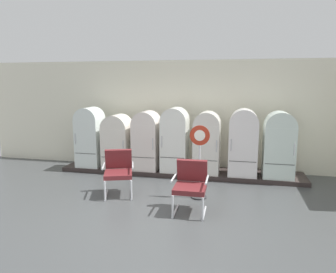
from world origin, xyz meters
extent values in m
cube|color=#404243|center=(0.00, 0.00, -0.03)|extent=(12.00, 10.00, 0.05)
cube|color=silver|center=(0.00, 3.66, 1.47)|extent=(11.76, 0.12, 2.93)
cube|color=#47443F|center=(0.00, 3.66, 2.58)|extent=(11.76, 0.07, 0.06)
cube|color=#302725|center=(0.00, 3.02, 0.05)|extent=(6.22, 0.95, 0.11)
cube|color=silver|center=(-2.44, 2.92, 0.74)|extent=(0.64, 0.65, 1.27)
cylinder|color=silver|center=(-2.44, 2.92, 1.38)|extent=(0.64, 0.64, 0.64)
cube|color=#383838|center=(-2.44, 2.59, 0.51)|extent=(0.59, 0.01, 0.01)
cylinder|color=silver|center=(-2.70, 2.57, 0.90)|extent=(0.02, 0.02, 0.28)
cube|color=silver|center=(-1.67, 2.93, 0.64)|extent=(0.70, 0.67, 1.06)
cylinder|color=silver|center=(-1.67, 2.93, 1.17)|extent=(0.70, 0.66, 0.70)
cube|color=#383838|center=(-1.67, 2.59, 0.45)|extent=(0.64, 0.01, 0.01)
cylinder|color=silver|center=(-1.38, 2.57, 0.77)|extent=(0.02, 0.02, 0.28)
cube|color=silver|center=(-0.86, 2.93, 0.71)|extent=(0.64, 0.69, 1.20)
cylinder|color=silver|center=(-0.86, 2.93, 1.30)|extent=(0.64, 0.68, 0.64)
cube|color=#383838|center=(-0.86, 2.59, 0.49)|extent=(0.59, 0.01, 0.01)
cylinder|color=silver|center=(-0.60, 2.57, 0.85)|extent=(0.02, 0.02, 0.28)
cube|color=white|center=(-0.11, 2.92, 0.76)|extent=(0.65, 0.66, 1.30)
cylinder|color=white|center=(-0.11, 2.92, 1.41)|extent=(0.65, 0.64, 0.65)
cube|color=#383838|center=(-0.11, 2.59, 0.52)|extent=(0.59, 0.01, 0.01)
cylinder|color=silver|center=(-0.37, 2.57, 0.91)|extent=(0.02, 0.02, 0.28)
cube|color=silver|center=(0.70, 2.92, 0.72)|extent=(0.64, 0.67, 1.22)
cylinder|color=silver|center=(0.70, 2.92, 1.33)|extent=(0.64, 0.65, 0.64)
cube|color=#383838|center=(0.70, 2.59, 0.50)|extent=(0.59, 0.01, 0.01)
cylinder|color=silver|center=(0.96, 2.57, 0.86)|extent=(0.02, 0.02, 0.28)
cube|color=white|center=(1.58, 2.89, 0.75)|extent=(0.68, 0.61, 1.28)
cylinder|color=white|center=(1.58, 2.89, 1.39)|extent=(0.68, 0.60, 0.68)
cube|color=#383838|center=(1.58, 2.59, 0.52)|extent=(0.62, 0.01, 0.01)
cylinder|color=silver|center=(1.30, 2.57, 0.90)|extent=(0.02, 0.02, 0.28)
cube|color=silver|center=(2.41, 2.89, 0.72)|extent=(0.71, 0.61, 1.22)
cylinder|color=silver|center=(2.41, 2.89, 1.33)|extent=(0.71, 0.60, 0.71)
cube|color=#383838|center=(2.41, 2.59, 0.50)|extent=(0.65, 0.01, 0.01)
cylinder|color=silver|center=(2.70, 2.57, 0.86)|extent=(0.02, 0.02, 0.28)
cylinder|color=silver|center=(-1.21, 1.06, 0.02)|extent=(0.24, 0.59, 0.04)
cylinder|color=silver|center=(-1.12, 0.80, 0.22)|extent=(0.05, 0.05, 0.40)
cylinder|color=silver|center=(-0.71, 1.23, 0.02)|extent=(0.24, 0.59, 0.04)
cylinder|color=silver|center=(-0.62, 0.97, 0.22)|extent=(0.05, 0.05, 0.40)
cube|color=maroon|center=(-0.96, 1.15, 0.47)|extent=(0.71, 0.71, 0.09)
cube|color=maroon|center=(-1.05, 1.42, 0.73)|extent=(0.59, 0.33, 0.43)
cylinder|color=silver|center=(-1.24, 1.05, 0.65)|extent=(0.20, 0.48, 0.04)
cylinder|color=silver|center=(-0.68, 1.25, 0.65)|extent=(0.20, 0.48, 0.04)
cylinder|color=silver|center=(0.37, 0.58, 0.02)|extent=(0.05, 0.61, 0.04)
cylinder|color=silver|center=(0.37, 0.29, 0.22)|extent=(0.04, 0.04, 0.40)
cylinder|color=silver|center=(0.89, 0.58, 0.02)|extent=(0.05, 0.61, 0.04)
cylinder|color=silver|center=(0.90, 0.30, 0.22)|extent=(0.04, 0.04, 0.40)
cube|color=maroon|center=(0.63, 0.58, 0.47)|extent=(0.57, 0.56, 0.09)
cube|color=maroon|center=(0.63, 0.87, 0.73)|extent=(0.57, 0.17, 0.43)
cylinder|color=silver|center=(0.33, 0.58, 0.65)|extent=(0.04, 0.50, 0.04)
cylinder|color=silver|center=(0.93, 0.58, 0.65)|extent=(0.04, 0.50, 0.04)
cylinder|color=#2D2D30|center=(0.70, 1.40, 0.01)|extent=(0.32, 0.32, 0.03)
cylinder|color=silver|center=(0.70, 1.40, 0.67)|extent=(0.04, 0.04, 1.28)
cylinder|color=#A42B19|center=(0.70, 1.37, 1.31)|extent=(0.40, 0.02, 0.40)
cylinder|color=white|center=(0.70, 1.36, 1.31)|extent=(0.22, 0.00, 0.22)
camera|label=1|loc=(1.41, -4.80, 2.36)|focal=33.66mm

